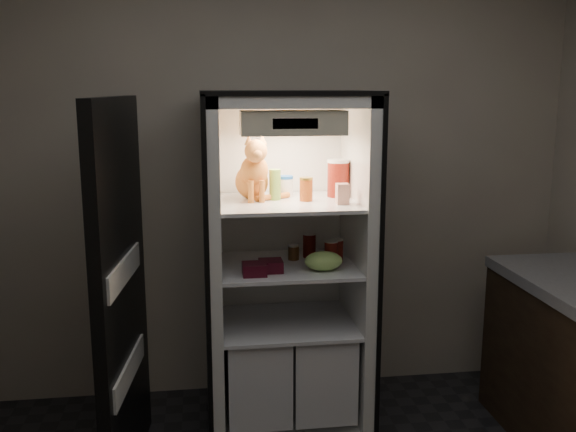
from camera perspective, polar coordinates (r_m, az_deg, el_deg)
name	(u,v)px	position (r m, az deg, el deg)	size (l,w,h in m)	color
room_shell	(342,172)	(2.11, 4.83, 3.90)	(3.60, 3.60, 3.60)	white
refrigerator	(285,287)	(3.62, -0.23, -6.29)	(0.90, 0.72, 1.88)	white
fridge_door	(121,295)	(3.19, -14.62, -6.82)	(0.15, 0.87, 1.85)	black
tabby_cat	(253,175)	(3.48, -3.10, 3.69)	(0.31, 0.35, 0.37)	orange
parmesan_shaker	(275,185)	(3.48, -1.16, 2.81)	(0.06, 0.06, 0.17)	#23822F
mayo_tub	(286,186)	(3.58, -0.21, 2.67)	(0.08, 0.08, 0.12)	white
salsa_jar	(306,189)	(3.44, 1.62, 2.40)	(0.07, 0.07, 0.13)	maroon
pepper_jar	(338,178)	(3.58, 4.49, 3.38)	(0.12, 0.12, 0.21)	maroon
cream_carton	(342,194)	(3.36, 4.86, 1.97)	(0.06, 0.06, 0.11)	white
soda_can_a	(309,245)	(3.65, 1.90, -2.63)	(0.07, 0.07, 0.14)	black
soda_can_b	(337,251)	(3.55, 4.37, -3.10)	(0.07, 0.07, 0.13)	black
soda_can_c	(331,253)	(3.48, 3.85, -3.34)	(0.07, 0.07, 0.14)	black
condiment_jar	(294,252)	(3.60, 0.50, -3.23)	(0.06, 0.06, 0.09)	brown
grape_bag	(324,261)	(3.40, 3.18, -4.01)	(0.20, 0.15, 0.10)	#86BE58
berry_box_left	(254,269)	(3.32, -3.01, -4.74)	(0.12, 0.12, 0.06)	#4E0D1D
berry_box_right	(271,266)	(3.38, -1.54, -4.44)	(0.12, 0.12, 0.06)	#4E0D1D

